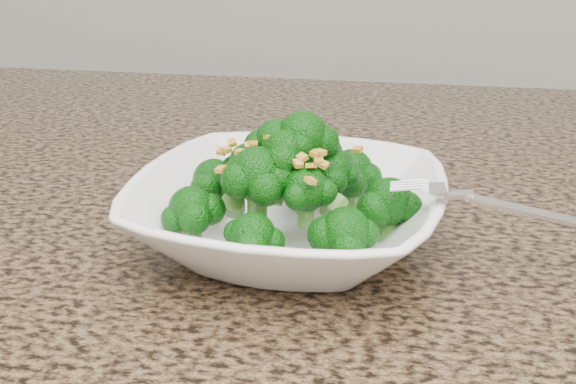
# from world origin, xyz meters

# --- Properties ---
(granite_counter) EXTENTS (1.64, 1.04, 0.03)m
(granite_counter) POSITION_xyz_m (0.00, 0.30, 0.89)
(granite_counter) COLOR brown
(granite_counter) RESTS_ON cabinet
(bowl) EXTENTS (0.27, 0.27, 0.06)m
(bowl) POSITION_xyz_m (0.13, 0.22, 0.93)
(bowl) COLOR white
(bowl) RESTS_ON granite_counter
(broccoli_pile) EXTENTS (0.22, 0.22, 0.07)m
(broccoli_pile) POSITION_xyz_m (0.13, 0.22, 1.00)
(broccoli_pile) COLOR #0A4F09
(broccoli_pile) RESTS_ON bowl
(garlic_topping) EXTENTS (0.13, 0.13, 0.01)m
(garlic_topping) POSITION_xyz_m (0.13, 0.22, 1.04)
(garlic_topping) COLOR gold
(garlic_topping) RESTS_ON broccoli_pile
(fork) EXTENTS (0.18, 0.04, 0.01)m
(fork) POSITION_xyz_m (0.26, 0.19, 0.97)
(fork) COLOR silver
(fork) RESTS_ON bowl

